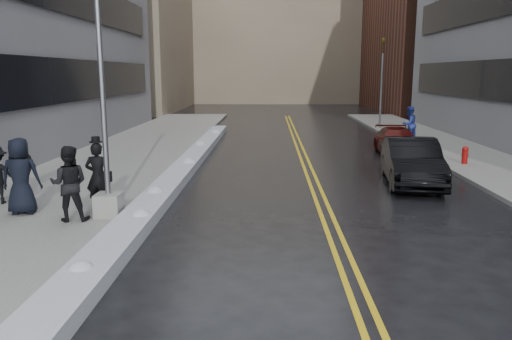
# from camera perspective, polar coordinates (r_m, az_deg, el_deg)

# --- Properties ---
(ground) EXTENTS (160.00, 160.00, 0.00)m
(ground) POSITION_cam_1_polar(r_m,az_deg,el_deg) (11.28, -3.22, -8.95)
(ground) COLOR black
(ground) RESTS_ON ground
(sidewalk_west) EXTENTS (5.50, 50.00, 0.15)m
(sidewalk_west) POSITION_cam_1_polar(r_m,az_deg,el_deg) (21.95, -16.14, 0.69)
(sidewalk_west) COLOR gray
(sidewalk_west) RESTS_ON ground
(sidewalk_east) EXTENTS (4.00, 50.00, 0.15)m
(sidewalk_east) POSITION_cam_1_polar(r_m,az_deg,el_deg) (22.80, 25.03, 0.46)
(sidewalk_east) COLOR gray
(sidewalk_east) RESTS_ON ground
(lane_line_left) EXTENTS (0.12, 50.00, 0.01)m
(lane_line_left) POSITION_cam_1_polar(r_m,az_deg,el_deg) (20.97, 5.46, 0.42)
(lane_line_left) COLOR gold
(lane_line_left) RESTS_ON ground
(lane_line_right) EXTENTS (0.12, 50.00, 0.01)m
(lane_line_right) POSITION_cam_1_polar(r_m,az_deg,el_deg) (20.99, 6.28, 0.41)
(lane_line_right) COLOR gold
(lane_line_right) RESTS_ON ground
(snow_ridge) EXTENTS (0.90, 30.00, 0.34)m
(snow_ridge) POSITION_cam_1_polar(r_m,az_deg,el_deg) (19.22, -8.54, -0.13)
(snow_ridge) COLOR silver
(snow_ridge) RESTS_ON ground
(building_west_far) EXTENTS (14.00, 22.00, 18.00)m
(building_west_far) POSITION_cam_1_polar(r_m,az_deg,el_deg) (57.21, -15.72, 15.82)
(building_west_far) COLOR gray
(building_west_far) RESTS_ON ground
(building_far) EXTENTS (36.00, 16.00, 22.00)m
(building_far) POSITION_cam_1_polar(r_m,az_deg,el_deg) (70.93, 2.55, 16.82)
(building_far) COLOR gray
(building_far) RESTS_ON ground
(lamppost) EXTENTS (0.65, 0.65, 7.62)m
(lamppost) POSITION_cam_1_polar(r_m,az_deg,el_deg) (13.32, -16.96, 4.87)
(lamppost) COLOR gray
(lamppost) RESTS_ON sidewalk_west
(fire_hydrant) EXTENTS (0.26, 0.26, 0.73)m
(fire_hydrant) POSITION_cam_1_polar(r_m,az_deg,el_deg) (22.34, 22.77, 1.67)
(fire_hydrant) COLOR maroon
(fire_hydrant) RESTS_ON sidewalk_east
(traffic_signal) EXTENTS (0.16, 0.20, 6.00)m
(traffic_signal) POSITION_cam_1_polar(r_m,az_deg,el_deg) (35.39, 14.16, 9.99)
(traffic_signal) COLOR gray
(traffic_signal) RESTS_ON sidewalk_east
(pedestrian_fedora) EXTENTS (0.69, 0.45, 1.87)m
(pedestrian_fedora) POSITION_cam_1_polar(r_m,az_deg,el_deg) (14.20, -17.62, -0.73)
(pedestrian_fedora) COLOR black
(pedestrian_fedora) RESTS_ON sidewalk_west
(pedestrian_b) EXTENTS (1.04, 0.87, 1.92)m
(pedestrian_b) POSITION_cam_1_polar(r_m,az_deg,el_deg) (13.42, -20.59, -1.46)
(pedestrian_b) COLOR black
(pedestrian_b) RESTS_ON sidewalk_west
(pedestrian_c) EXTENTS (1.07, 0.77, 2.05)m
(pedestrian_c) POSITION_cam_1_polar(r_m,az_deg,el_deg) (14.56, -25.30, -0.63)
(pedestrian_c) COLOR black
(pedestrian_c) RESTS_ON sidewalk_west
(pedestrian_d) EXTENTS (1.09, 0.62, 1.74)m
(pedestrian_d) POSITION_cam_1_polar(r_m,az_deg,el_deg) (17.08, -25.26, 0.43)
(pedestrian_d) COLOR black
(pedestrian_d) RESTS_ON sidewalk_west
(pedestrian_east) EXTENTS (1.19, 1.12, 1.93)m
(pedestrian_east) POSITION_cam_1_polar(r_m,az_deg,el_deg) (28.39, 17.10, 5.03)
(pedestrian_east) COLOR navy
(pedestrian_east) RESTS_ON sidewalk_east
(car_black) EXTENTS (2.30, 5.04, 1.60)m
(car_black) POSITION_cam_1_polar(r_m,az_deg,el_deg) (18.23, 17.38, 0.90)
(car_black) COLOR black
(car_black) RESTS_ON ground
(car_maroon) EXTENTS (2.15, 4.56, 1.29)m
(car_maroon) POSITION_cam_1_polar(r_m,az_deg,el_deg) (24.56, 15.81, 3.12)
(car_maroon) COLOR #440C0A
(car_maroon) RESTS_ON ground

